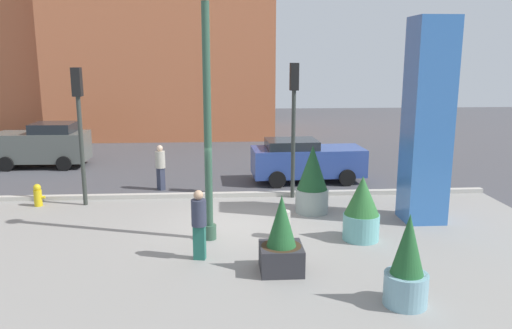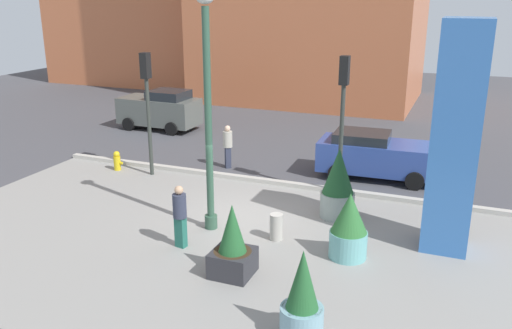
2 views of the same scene
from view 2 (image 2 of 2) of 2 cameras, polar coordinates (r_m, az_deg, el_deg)
ground_plane at (r=19.74m, az=3.58°, el=-1.41°), size 60.00×60.00×0.00m
plaza_pavement at (r=14.58m, az=-3.97°, el=-8.60°), size 18.00×10.00×0.02m
curb_strip at (r=18.92m, az=2.74°, el=-1.99°), size 18.00×0.24×0.16m
lamp_post at (r=14.63m, az=-5.07°, el=4.58°), size 0.44×0.44×6.46m
art_pillar_blue at (r=14.33m, az=20.36°, el=2.46°), size 1.16×1.16×5.91m
potted_plant_by_pillar at (r=16.18m, az=8.68°, el=-2.11°), size 1.03×1.03×2.14m
potted_plant_near_left at (r=10.72m, az=4.91°, el=-14.19°), size 0.86×0.86×1.88m
potted_plant_near_right at (r=12.87m, az=-2.50°, el=-8.66°), size 0.96×0.96×1.81m
potted_plant_mid_plaza at (r=13.81m, az=9.81°, el=-6.51°), size 0.96×0.96×1.75m
fire_hydrant at (r=21.10m, az=-14.49°, el=0.38°), size 0.36×0.26×0.75m
concrete_bollard at (r=14.76m, az=2.17°, el=-6.63°), size 0.36×0.36×0.75m
traffic_light_corner at (r=19.67m, az=-11.44°, el=7.33°), size 0.28×0.42×4.48m
traffic_light_far_side at (r=17.37m, az=9.18°, el=6.34°), size 0.28×0.42×4.61m
car_intersection at (r=19.96m, az=12.71°, el=0.99°), size 4.40×2.14×1.67m
car_far_lane at (r=27.02m, az=-10.10°, el=5.75°), size 3.98×2.05×1.96m
pedestrian_by_curb at (r=14.25m, az=-8.06°, el=-5.15°), size 0.42×0.42×1.73m
pedestrian_on_sidewalk at (r=20.63m, az=-3.01°, el=2.14°), size 0.50×0.50×1.67m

